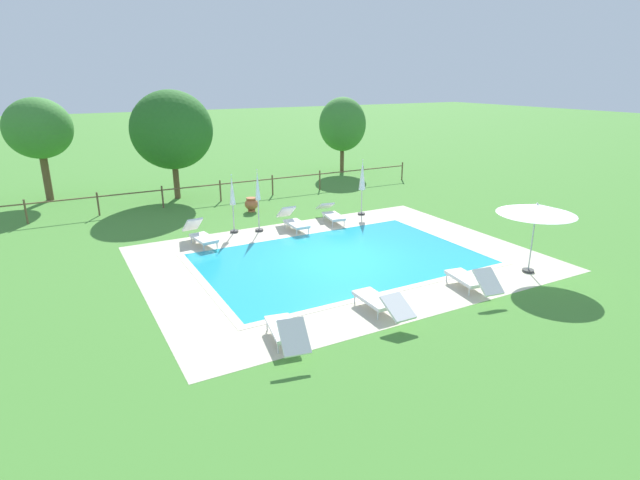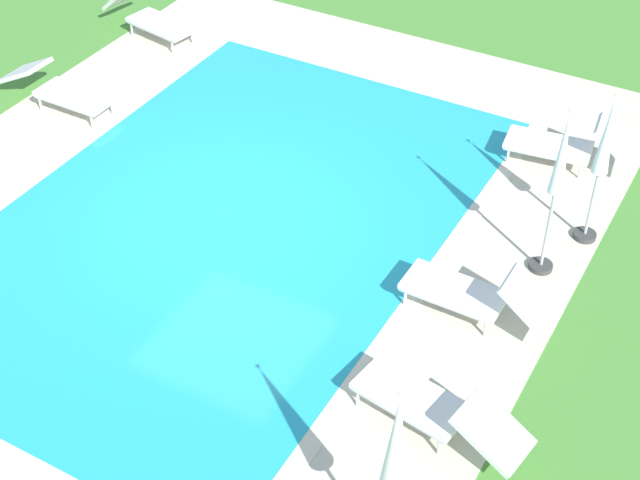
{
  "view_description": "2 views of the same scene",
  "coord_description": "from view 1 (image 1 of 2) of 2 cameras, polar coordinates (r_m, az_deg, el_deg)",
  "views": [
    {
      "loc": [
        -8.28,
        -13.71,
        5.9
      ],
      "look_at": [
        -0.49,
        0.5,
        0.6
      ],
      "focal_mm": 28.22,
      "sensor_mm": 36.0,
      "label": 1
    },
    {
      "loc": [
        8.7,
        6.44,
        8.43
      ],
      "look_at": [
        0.49,
        1.83,
        0.71
      ],
      "focal_mm": 53.49,
      "sensor_mm": 36.0,
      "label": 2
    }
  ],
  "objects": [
    {
      "name": "sun_lounger_south_near_corner",
      "position": [
        21.35,
        1.26,
        3.05
      ],
      "size": [
        0.92,
        2.14,
        0.72
      ],
      "color": "white",
      "rests_on": "ground"
    },
    {
      "name": "tree_centre",
      "position": [
        32.25,
        2.57,
        12.96
      ],
      "size": [
        2.93,
        2.93,
        4.68
      ],
      "color": "brown",
      "rests_on": "ground"
    },
    {
      "name": "patio_umbrella_open_foreground",
      "position": [
        16.65,
        23.35,
        3.21
      ],
      "size": [
        2.34,
        2.34,
        2.25
      ],
      "color": "#383838",
      "rests_on": "ground"
    },
    {
      "name": "terracotta_urn_near_fence",
      "position": [
        23.14,
        -7.79,
        4.06
      ],
      "size": [
        0.61,
        0.61,
        0.64
      ],
      "color": "#B7663D",
      "rests_on": "ground"
    },
    {
      "name": "pool_deck_paving",
      "position": [
        17.06,
        2.26,
        -2.11
      ],
      "size": [
        12.84,
        9.67,
        0.01
      ],
      "primitive_type": "cube",
      "color": "beige",
      "rests_on": "ground"
    },
    {
      "name": "sun_lounger_north_mid",
      "position": [
        11.64,
        -3.89,
        -10.23
      ],
      "size": [
        0.94,
        2.04,
        0.88
      ],
      "color": "white",
      "rests_on": "ground"
    },
    {
      "name": "sun_lounger_south_mid",
      "position": [
        15.03,
        16.83,
        -4.27
      ],
      "size": [
        0.89,
        2.05,
        0.86
      ],
      "color": "white",
      "rests_on": "ground"
    },
    {
      "name": "perimeter_fence",
      "position": [
        25.28,
        -11.25,
        5.85
      ],
      "size": [
        22.41,
        0.08,
        1.05
      ],
      "color": "brown",
      "rests_on": "ground"
    },
    {
      "name": "sun_lounger_north_near_steps",
      "position": [
        20.23,
        -3.04,
        2.24
      ],
      "size": [
        0.62,
        1.99,
        0.86
      ],
      "color": "white",
      "rests_on": "ground"
    },
    {
      "name": "ground_plane",
      "position": [
        17.06,
        2.26,
        -2.13
      ],
      "size": [
        160.0,
        160.0,
        0.0
      ],
      "primitive_type": "plane",
      "color": "#478433"
    },
    {
      "name": "patio_umbrella_closed_row_west",
      "position": [
        22.2,
        4.81,
        6.99
      ],
      "size": [
        0.32,
        0.32,
        2.47
      ],
      "color": "#383838",
      "rests_on": "ground"
    },
    {
      "name": "tree_far_west",
      "position": [
        26.03,
        -16.46,
        11.87
      ],
      "size": [
        3.94,
        3.94,
        5.3
      ],
      "color": "brown",
      "rests_on": "ground"
    },
    {
      "name": "tree_west_mid",
      "position": [
        28.04,
        -29.32,
        10.94
      ],
      "size": [
        3.11,
        3.11,
        4.96
      ],
      "color": "brown",
      "rests_on": "ground"
    },
    {
      "name": "sun_lounger_north_end",
      "position": [
        13.17,
        6.9,
        -6.93
      ],
      "size": [
        0.62,
        2.07,
        0.72
      ],
      "color": "white",
      "rests_on": "ground"
    },
    {
      "name": "sun_lounger_north_far",
      "position": [
        18.92,
        -13.42,
        0.64
      ],
      "size": [
        0.85,
        2.02,
        0.89
      ],
      "color": "white",
      "rests_on": "ground"
    },
    {
      "name": "pool_coping_rim",
      "position": [
        17.06,
        2.26,
        -2.1
      ],
      "size": [
        9.55,
        6.38,
        0.01
      ],
      "color": "beige",
      "rests_on": "ground"
    },
    {
      "name": "patio_umbrella_closed_row_centre",
      "position": [
        19.82,
        -9.91,
        4.94
      ],
      "size": [
        0.32,
        0.32,
        2.32
      ],
      "color": "#383838",
      "rests_on": "ground"
    },
    {
      "name": "swimming_pool_water",
      "position": [
        17.06,
        2.26,
        -2.11
      ],
      "size": [
        9.07,
        5.9,
        0.01
      ],
      "primitive_type": "cube",
      "color": "#23A8C1",
      "rests_on": "ground"
    },
    {
      "name": "patio_umbrella_closed_row_mid_west",
      "position": [
        19.83,
        -7.07,
        5.35
      ],
      "size": [
        0.32,
        0.32,
        2.5
      ],
      "color": "#383838",
      "rests_on": "ground"
    }
  ]
}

